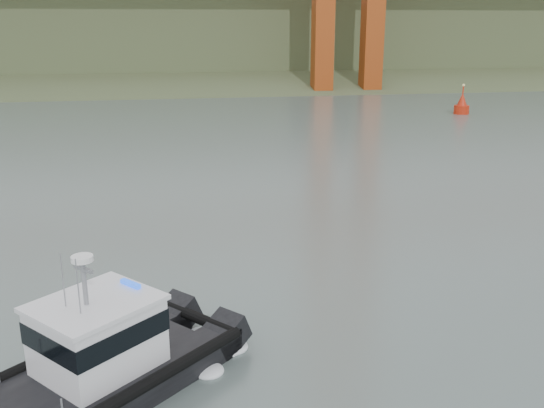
% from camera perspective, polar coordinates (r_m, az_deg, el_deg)
% --- Properties ---
extents(ground, '(400.00, 400.00, 0.00)m').
position_cam_1_polar(ground, '(23.28, 7.42, -11.17)').
color(ground, '#485651').
rests_on(ground, ground).
extents(headlands, '(500.00, 105.36, 27.12)m').
position_cam_1_polar(headlands, '(145.27, -7.58, 15.14)').
color(headlands, '#3C4D2C').
rests_on(headlands, ground).
extents(patrol_boat, '(9.62, 9.16, 4.73)m').
position_cam_1_polar(patrol_boat, '(19.26, -16.64, -14.15)').
color(patrol_boat, black).
rests_on(patrol_boat, ground).
extents(nav_buoy, '(1.85, 1.85, 3.85)m').
position_cam_1_polar(nav_buoy, '(78.68, 17.43, 8.84)').
color(nav_buoy, '#B3210C').
rests_on(nav_buoy, ground).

